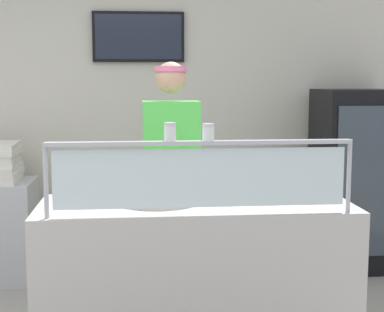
{
  "coord_description": "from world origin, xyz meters",
  "views": [
    {
      "loc": [
        0.55,
        -2.88,
        1.65
      ],
      "look_at": [
        0.87,
        0.37,
        1.22
      ],
      "focal_mm": 54.71,
      "sensor_mm": 36.0,
      "label": 1
    }
  ],
  "objects_px": {
    "pizza_server": "(164,195)",
    "parmesan_shaker": "(170,133)",
    "worker_figure": "(172,174)",
    "drink_fridge": "(356,179)",
    "pizza_tray": "(158,198)",
    "pepper_flake_shaker": "(208,133)"
  },
  "relations": [
    {
      "from": "pizza_server",
      "to": "parmesan_shaker",
      "type": "relative_size",
      "value": 2.97
    },
    {
      "from": "worker_figure",
      "to": "drink_fridge",
      "type": "distance_m",
      "value": 1.94
    },
    {
      "from": "pizza_tray",
      "to": "pizza_server",
      "type": "distance_m",
      "value": 0.05
    },
    {
      "from": "pizza_tray",
      "to": "parmesan_shaker",
      "type": "xyz_separation_m",
      "value": [
        0.05,
        -0.35,
        0.41
      ]
    },
    {
      "from": "pizza_server",
      "to": "worker_figure",
      "type": "relative_size",
      "value": 0.16
    },
    {
      "from": "worker_figure",
      "to": "pizza_server",
      "type": "bearing_deg",
      "value": -97.56
    },
    {
      "from": "worker_figure",
      "to": "parmesan_shaker",
      "type": "bearing_deg",
      "value": -94.07
    },
    {
      "from": "worker_figure",
      "to": "drink_fridge",
      "type": "relative_size",
      "value": 1.13
    },
    {
      "from": "pizza_tray",
      "to": "pepper_flake_shaker",
      "type": "bearing_deg",
      "value": -55.12
    },
    {
      "from": "pizza_server",
      "to": "drink_fridge",
      "type": "bearing_deg",
      "value": 40.88
    },
    {
      "from": "pizza_tray",
      "to": "worker_figure",
      "type": "height_order",
      "value": "worker_figure"
    },
    {
      "from": "pizza_tray",
      "to": "pizza_server",
      "type": "height_order",
      "value": "pizza_server"
    },
    {
      "from": "pepper_flake_shaker",
      "to": "pizza_server",
      "type": "bearing_deg",
      "value": 122.36
    },
    {
      "from": "pizza_tray",
      "to": "drink_fridge",
      "type": "bearing_deg",
      "value": 41.42
    },
    {
      "from": "parmesan_shaker",
      "to": "worker_figure",
      "type": "height_order",
      "value": "worker_figure"
    },
    {
      "from": "parmesan_shaker",
      "to": "pepper_flake_shaker",
      "type": "relative_size",
      "value": 1.07
    },
    {
      "from": "pizza_tray",
      "to": "parmesan_shaker",
      "type": "distance_m",
      "value": 0.54
    },
    {
      "from": "drink_fridge",
      "to": "parmesan_shaker",
      "type": "bearing_deg",
      "value": -131.99
    },
    {
      "from": "worker_figure",
      "to": "drink_fridge",
      "type": "xyz_separation_m",
      "value": [
        1.66,
        0.96,
        -0.23
      ]
    },
    {
      "from": "pizza_tray",
      "to": "drink_fridge",
      "type": "xyz_separation_m",
      "value": [
        1.78,
        1.57,
        -0.19
      ]
    },
    {
      "from": "worker_figure",
      "to": "drink_fridge",
      "type": "height_order",
      "value": "worker_figure"
    },
    {
      "from": "parmesan_shaker",
      "to": "drink_fridge",
      "type": "bearing_deg",
      "value": 48.01
    }
  ]
}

